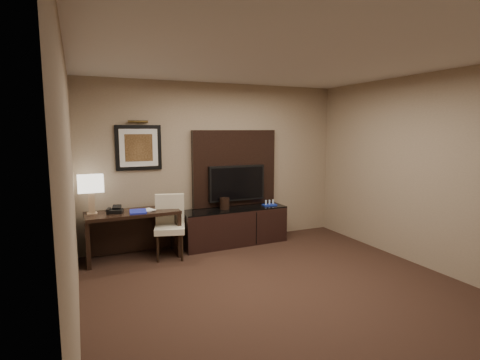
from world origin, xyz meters
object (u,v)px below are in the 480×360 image
credenza (234,226)px  desk_phone (115,209)px  tv (237,183)px  table_lamp (91,196)px  ice_bucket (225,203)px  desk_chair (170,228)px  desk (133,235)px  minibar_tray (269,203)px

credenza → desk_phone: (-1.91, -0.05, 0.47)m
credenza → tv: size_ratio=1.79×
table_lamp → ice_bucket: 2.07m
tv → ice_bucket: (-0.27, -0.12, -0.31)m
desk_chair → ice_bucket: 1.06m
desk → tv: tv is taller
desk_phone → table_lamp: bearing=-176.7°
desk → tv: (1.77, 0.19, 0.66)m
tv → ice_bucket: size_ratio=5.29×
tv → desk_phone: 2.04m
ice_bucket → desk_chair: bearing=-164.7°
desk_phone → ice_bucket: (1.74, 0.06, -0.06)m
ice_bucket → credenza: bearing=-5.6°
desk_chair → table_lamp: table_lamp is taller
ice_bucket → tv: bearing=24.2°
table_lamp → minibar_tray: size_ratio=2.20×
tv → minibar_tray: size_ratio=4.24×
table_lamp → minibar_tray: (2.88, -0.04, -0.32)m
desk → credenza: (1.67, 0.05, -0.05)m
desk_phone → minibar_tray: bearing=15.4°
tv → desk_phone: (-2.02, -0.19, -0.25)m
credenza → desk_phone: size_ratio=8.39×
tv → table_lamp: bearing=-177.0°
tv → table_lamp: size_ratio=1.93×
desk_chair → minibar_tray: desk_chair is taller
desk → desk_chair: desk_chair is taller
tv → credenza: bearing=-126.7°
desk → ice_bucket: 1.54m
desk_phone → ice_bucket: size_ratio=1.13×
table_lamp → minibar_tray: 2.90m
desk_phone → credenza: bearing=16.1°
tv → desk_chair: size_ratio=1.09×
desk_phone → ice_bucket: 1.75m
ice_bucket → table_lamp: bearing=180.0°
minibar_tray → tv: bearing=164.1°
tv → desk_phone: bearing=-174.8°
desk_chair → table_lamp: 1.22m
table_lamp → ice_bucket: size_ratio=2.74×
desk_phone → ice_bucket: bearing=16.8°
table_lamp → ice_bucket: (2.05, -0.00, -0.27)m
ice_bucket → desk: bearing=-177.4°
tv → desk_chair: (-1.26, -0.39, -0.56)m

